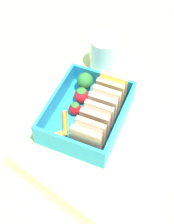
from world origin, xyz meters
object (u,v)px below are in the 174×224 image
sandwich_center (97,119)px  carrot_stick_far_left (57,135)px  sandwich_center_right (88,136)px  carrot_stick_left (65,122)px  strawberry_far_left (75,109)px  sandwich_left (112,90)px  broccoli_floret (85,81)px  chopstick_pair (49,192)px  strawberry_left (82,95)px  sandwich_center_left (104,104)px  drinking_glass (103,53)px

sandwich_center → carrot_stick_far_left: bearing=-53.0°
sandwich_center_right → carrot_stick_left: (-2.82, -6.10, -2.54)cm
sandwich_center → strawberry_far_left: size_ratio=1.95×
sandwich_left → carrot_stick_left: size_ratio=1.24×
broccoli_floret → sandwich_left: bearing=86.2°
carrot_stick_left → chopstick_pair: 14.17cm
strawberry_left → sandwich_center_left: bearing=75.8°
carrot_stick_far_left → drinking_glass: size_ratio=0.49×
strawberry_left → carrot_stick_far_left: strawberry_left is taller
strawberry_left → drinking_glass: 12.62cm
sandwich_left → strawberry_far_left: 8.48cm
sandwich_left → broccoli_floret: (-0.40, -6.01, -0.41)cm
sandwich_left → broccoli_floret: size_ratio=1.37×
strawberry_far_left → carrot_stick_left: strawberry_far_left is taller
carrot_stick_far_left → chopstick_pair: 10.94cm
drinking_glass → sandwich_left: bearing=29.4°
carrot_stick_far_left → carrot_stick_left: bearing=179.1°
carrot_stick_left → carrot_stick_far_left: bearing=-0.9°
sandwich_left → drinking_glass: size_ratio=0.79×
sandwich_center_left → drinking_glass: (-13.96, -5.58, -0.38)cm
sandwich_center → sandwich_center_left: bearing=180.0°
sandwich_center_right → broccoli_floret: size_ratio=1.37×
sandwich_center_right → strawberry_far_left: (-5.82, -5.39, -1.67)cm
sandwich_center → drinking_glass: (-18.01, -5.58, -0.38)cm
sandwich_center_left → sandwich_center_right: same height
sandwich_center → chopstick_pair: sandwich_center is taller
drinking_glass → strawberry_left: bearing=0.6°
sandwich_left → sandwich_center: (8.10, 0.00, 0.00)cm
sandwich_left → carrot_stick_left: (9.33, -6.10, -2.54)cm
sandwich_center → sandwich_center_right: bearing=0.0°
strawberry_left → carrot_stick_left: 6.78cm
sandwich_left → carrot_stick_left: bearing=-33.2°
sandwich_center_left → carrot_stick_far_left: sandwich_center_left is taller
sandwich_center_right → carrot_stick_left: size_ratio=1.24×
chopstick_pair → drinking_glass: 33.25cm
carrot_stick_left → chopstick_pair: (13.70, 3.34, -1.37)cm
sandwich_center_left → carrot_stick_left: size_ratio=1.24×
sandwich_left → sandwich_center_right: (12.15, 0.00, 0.00)cm
sandwich_center → strawberry_far_left: bearing=-108.2°
sandwich_center_left → chopstick_pair: sandwich_center_left is taller
sandwich_center → strawberry_far_left: 5.91cm
carrot_stick_left → drinking_glass: 19.37cm
carrot_stick_left → carrot_stick_far_left: size_ratio=1.30×
strawberry_far_left → drinking_glass: size_ratio=0.40×
sandwich_left → sandwich_center_left: size_ratio=1.00×
sandwich_left → carrot_stick_left: sandwich_left is taller
broccoli_floret → drinking_glass: bearing=177.4°
broccoli_floret → carrot_stick_far_left: 13.29cm
sandwich_center_right → strawberry_far_left: 8.10cm
sandwich_left → drinking_glass: (-9.91, -5.58, -0.38)cm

